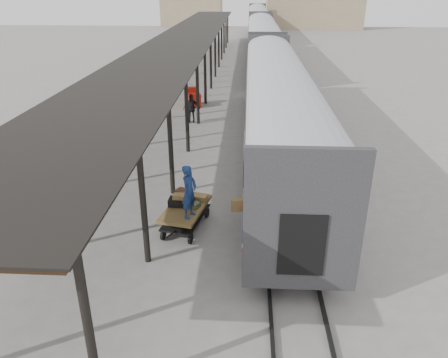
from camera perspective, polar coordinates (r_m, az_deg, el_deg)
ground at (r=15.93m, az=-3.58°, el=-6.64°), size 160.00×160.00×0.00m
train at (r=47.69m, az=5.09°, el=17.63°), size 3.45×76.01×4.01m
canopy at (r=38.13m, az=-4.87°, el=17.96°), size 4.90×64.30×4.15m
rails at (r=48.26m, az=4.98°, el=14.55°), size 1.54×150.00×0.12m
building_far at (r=92.47m, az=11.53°, el=21.29°), size 18.00×10.00×8.00m
building_left at (r=96.41m, az=-4.16°, el=21.19°), size 12.00×8.00×6.00m
baggage_cart at (r=15.76m, az=-5.03°, el=-4.34°), size 1.72×2.61×0.86m
suitcase_stack at (r=15.89m, az=-5.08°, el=-2.55°), size 1.40×1.17×0.42m
luggage_tug at (r=32.00m, az=-4.01°, el=10.53°), size 1.23×1.61×1.26m
porter at (r=14.63m, az=-4.57°, el=-1.65°), size 0.67×0.80×1.87m
pedestrian at (r=27.90m, az=-4.26°, el=9.16°), size 1.14×0.66×1.83m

